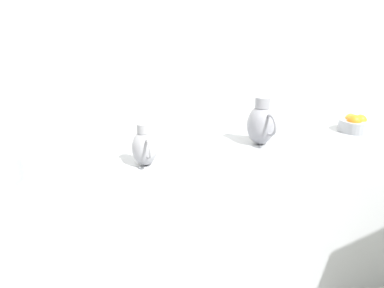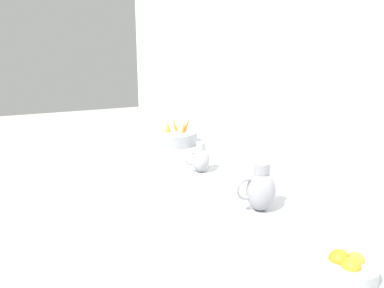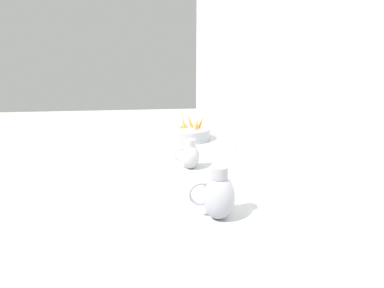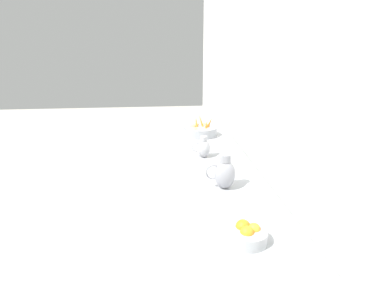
{
  "view_description": "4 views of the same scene",
  "coord_description": "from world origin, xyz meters",
  "views": [
    {
      "loc": [
        0.02,
        -0.7,
        1.57
      ],
      "look_at": [
        -1.37,
        -0.16,
        1.03
      ],
      "focal_mm": 33.0,
      "sensor_mm": 36.0,
      "label": 1
    },
    {
      "loc": [
        -0.49,
        1.94,
        1.83
      ],
      "look_at": [
        -1.36,
        -0.29,
        1.15
      ],
      "focal_mm": 38.53,
      "sensor_mm": 36.0,
      "label": 2
    },
    {
      "loc": [
        -1.25,
        1.57,
        1.68
      ],
      "look_at": [
        -1.45,
        -0.28,
        1.12
      ],
      "focal_mm": 29.97,
      "sensor_mm": 36.0,
      "label": 3
    },
    {
      "loc": [
        -1.07,
        2.3,
        1.93
      ],
      "look_at": [
        -1.32,
        -0.16,
        1.13
      ],
      "focal_mm": 29.57,
      "sensor_mm": 36.0,
      "label": 4
    }
  ],
  "objects": [
    {
      "name": "prep_counter",
      "position": [
        -1.52,
        -0.19,
        0.47
      ],
      "size": [
        0.64,
        2.97,
        0.93
      ],
      "primitive_type": "cube",
      "color": "#9EA0A5",
      "rests_on": "ground_plane"
    },
    {
      "name": "orange_bowl",
      "position": [
        -1.5,
        0.92,
        0.98
      ],
      "size": [
        0.2,
        0.2,
        0.11
      ],
      "color": "#9EA0A5",
      "rests_on": "prep_counter"
    },
    {
      "name": "vegetable_colander",
      "position": [
        -1.51,
        -1.05,
        0.99
      ],
      "size": [
        0.37,
        0.37,
        0.23
      ],
      "color": "gray",
      "rests_on": "prep_counter"
    },
    {
      "name": "tile_wall_left",
      "position": [
        -1.95,
        0.31,
        1.5
      ],
      "size": [
        0.1,
        8.13,
        3.0
      ],
      "primitive_type": "cube",
      "color": "white",
      "rests_on": "ground_plane"
    },
    {
      "name": "metal_pitcher_short",
      "position": [
        -1.45,
        -0.36,
        1.02
      ],
      "size": [
        0.17,
        0.12,
        0.2
      ],
      "color": "#939399",
      "rests_on": "prep_counter"
    },
    {
      "name": "ground_plane",
      "position": [
        0.0,
        0.0,
        0.0
      ],
      "size": [
        15.03,
        15.03,
        0.0
      ],
      "primitive_type": "plane",
      "color": "#B7B2A5"
    },
    {
      "name": "metal_pitcher_tall",
      "position": [
        -1.51,
        0.28,
        1.05
      ],
      "size": [
        0.21,
        0.15,
        0.25
      ],
      "color": "gray",
      "rests_on": "prep_counter"
    }
  ]
}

